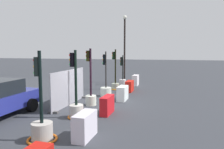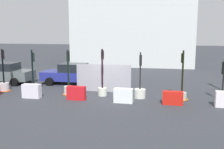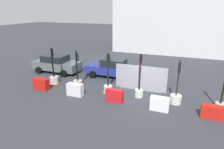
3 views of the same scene
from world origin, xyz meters
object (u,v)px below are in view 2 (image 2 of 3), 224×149
traffic_light_0 (4,84)px  traffic_light_3 (102,86)px  car_grey_saloon (5,73)px  car_blue_estate (72,74)px  traffic_light_2 (69,87)px  traffic_light_6 (222,93)px  construction_barrier_4 (173,98)px  traffic_light_5 (182,91)px  construction_barrier_2 (76,93)px  construction_barrier_1 (32,91)px  traffic_light_1 (33,86)px  construction_barrier_3 (123,96)px  traffic_light_4 (140,91)px

traffic_light_0 → traffic_light_3: traffic_light_3 is taller
car_grey_saloon → car_blue_estate: bearing=6.0°
traffic_light_2 → traffic_light_6: 9.48m
construction_barrier_4 → car_blue_estate: car_blue_estate is taller
traffic_light_5 → construction_barrier_2: 6.39m
traffic_light_2 → construction_barrier_2: 1.45m
traffic_light_2 → construction_barrier_2: bearing=-51.8°
construction_barrier_1 → car_blue_estate: (1.01, 4.57, 0.36)m
construction_barrier_2 → traffic_light_2: bearing=128.2°
traffic_light_1 → traffic_light_3: bearing=1.2°
traffic_light_2 → construction_barrier_3: (3.79, -1.23, -0.09)m
traffic_light_2 → construction_barrier_4: 6.70m
traffic_light_0 → traffic_light_1: (2.24, -0.11, -0.03)m
traffic_light_0 → traffic_light_4: (9.40, -0.13, -0.01)m
traffic_light_5 → car_blue_estate: traffic_light_5 is taller
traffic_light_3 → traffic_light_4: 2.43m
traffic_light_1 → construction_barrier_3: (6.31, -1.30, -0.03)m
construction_barrier_1 → traffic_light_6: bearing=6.0°
car_grey_saloon → traffic_light_2: bearing=-23.7°
car_blue_estate → construction_barrier_4: bearing=-30.7°
traffic_light_0 → construction_barrier_3: 8.67m
traffic_light_5 → traffic_light_4: bearing=-179.7°
traffic_light_3 → traffic_light_4: bearing=-2.8°
traffic_light_0 → traffic_light_1: 2.24m
traffic_light_1 → construction_barrier_4: 9.20m
traffic_light_1 → traffic_light_3: traffic_light_3 is taller
traffic_light_1 → traffic_light_5: traffic_light_5 is taller
traffic_light_6 → construction_barrier_4: traffic_light_6 is taller
traffic_light_2 → traffic_light_3: 2.23m
traffic_light_3 → car_blue_estate: (-3.19, 3.20, 0.15)m
traffic_light_4 → construction_barrier_2: (-3.75, -1.19, -0.04)m
traffic_light_5 → car_grey_saloon: 13.81m
traffic_light_2 → traffic_light_5: bearing=0.5°
traffic_light_4 → traffic_light_3: bearing=177.2°
construction_barrier_3 → construction_barrier_4: (2.81, 0.10, -0.03)m
construction_barrier_4 → traffic_light_1: bearing=172.5°
traffic_light_3 → traffic_light_4: (2.42, -0.12, -0.19)m
traffic_light_2 → construction_barrier_1: 2.33m
traffic_light_1 → traffic_light_2: traffic_light_2 is taller
traffic_light_6 → car_blue_estate: (-10.45, 3.36, 0.27)m
traffic_light_2 → traffic_light_1: bearing=178.6°
traffic_light_5 → construction_barrier_3: size_ratio=2.69×
traffic_light_1 → construction_barrier_1: 1.38m
construction_barrier_3 → car_blue_estate: bearing=136.0°
traffic_light_4 → construction_barrier_3: (-0.85, -1.28, -0.04)m
traffic_light_4 → construction_barrier_1: size_ratio=2.50×
traffic_light_6 → traffic_light_1: bearing=179.7°
traffic_light_2 → construction_barrier_1: size_ratio=2.57×
traffic_light_0 → traffic_light_3: 6.98m
traffic_light_4 → construction_barrier_1: (-6.63, -1.26, -0.02)m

